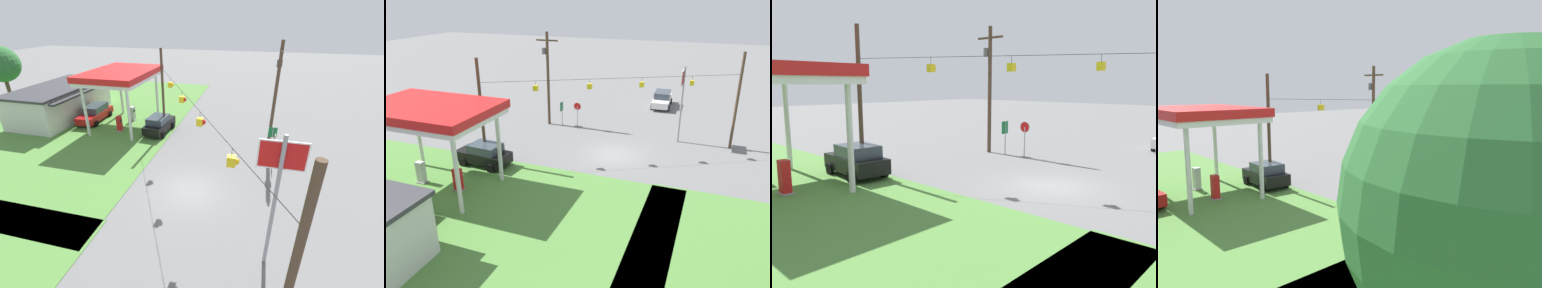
{
  "view_description": "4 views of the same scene",
  "coord_description": "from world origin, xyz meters",
  "views": [
    {
      "loc": [
        -13.82,
        -3.59,
        10.69
      ],
      "look_at": [
        4.15,
        0.91,
        1.44
      ],
      "focal_mm": 24.0,
      "sensor_mm": 36.0,
      "label": 1
    },
    {
      "loc": [
        -7.38,
        27.57,
        12.47
      ],
      "look_at": [
        2.01,
        2.95,
        1.77
      ],
      "focal_mm": 35.0,
      "sensor_mm": 36.0,
      "label": 2
    },
    {
      "loc": [
        -9.2,
        16.04,
        5.01
      ],
      "look_at": [
        5.31,
        0.63,
        1.63
      ],
      "focal_mm": 35.0,
      "sensor_mm": 36.0,
      "label": 3
    },
    {
      "loc": [
        -14.97,
        19.1,
        7.12
      ],
      "look_at": [
        5.03,
        0.59,
        3.07
      ],
      "focal_mm": 35.0,
      "sensor_mm": 36.0,
      "label": 4
    }
  ],
  "objects": [
    {
      "name": "car_on_crossroad",
      "position": [
        -1.42,
        -15.71,
        0.91
      ],
      "size": [
        2.3,
        5.1,
        1.75
      ],
      "rotation": [
        0.0,
        0.0,
        1.62
      ],
      "color": "white",
      "rests_on": "ground"
    },
    {
      "name": "ground_plane",
      "position": [
        0.0,
        0.0,
        0.0
      ],
      "size": [
        160.0,
        160.0,
        0.0
      ],
      "primitive_type": "plane",
      "color": "slate"
    },
    {
      "name": "gas_station_canopy",
      "position": [
        9.67,
        9.58,
        5.36
      ],
      "size": [
        8.4,
        5.94,
        5.91
      ],
      "color": "silver",
      "rests_on": "ground"
    },
    {
      "name": "fuel_pump_far",
      "position": [
        11.22,
        9.58,
        0.77
      ],
      "size": [
        0.71,
        0.56,
        1.62
      ],
      "color": "gray",
      "rests_on": "ground"
    },
    {
      "name": "signal_span_gantry",
      "position": [
        0.0,
        -0.01,
        4.47
      ],
      "size": [
        18.24,
        10.24,
        8.18
      ],
      "color": "#4C3828",
      "rests_on": "ground"
    },
    {
      "name": "route_sign",
      "position": [
        6.93,
        -5.4,
        1.71
      ],
      "size": [
        0.1,
        0.7,
        2.4
      ],
      "color": "gray",
      "rests_on": "ground"
    },
    {
      "name": "utility_pole_main",
      "position": [
        8.32,
        -5.26,
        5.1
      ],
      "size": [
        2.2,
        0.44,
        9.09
      ],
      "color": "#4C3828",
      "rests_on": "ground"
    },
    {
      "name": "stop_sign_overhead",
      "position": [
        -4.54,
        -4.89,
        4.77
      ],
      "size": [
        0.22,
        1.92,
        6.76
      ],
      "color": "gray",
      "rests_on": "ground"
    },
    {
      "name": "car_at_pumps_front",
      "position": [
        8.78,
        5.49,
        0.92
      ],
      "size": [
        4.28,
        2.33,
        1.78
      ],
      "rotation": [
        0.0,
        0.0,
        -0.07
      ],
      "color": "black",
      "rests_on": "ground"
    },
    {
      "name": "fuel_pump_near",
      "position": [
        8.11,
        9.58,
        0.77
      ],
      "size": [
        0.71,
        0.56,
        1.62
      ],
      "color": "gray",
      "rests_on": "ground"
    },
    {
      "name": "stop_sign_roadside",
      "position": [
        5.29,
        -5.48,
        1.81
      ],
      "size": [
        0.8,
        0.08,
        2.5
      ],
      "rotation": [
        0.0,
        0.0,
        3.14
      ],
      "color": "#99999E",
      "rests_on": "ground"
    }
  ]
}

